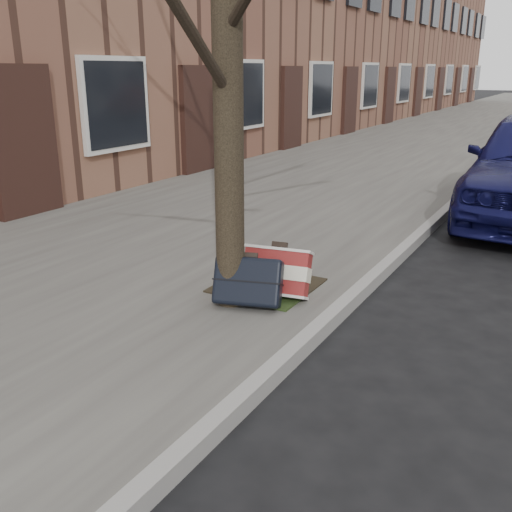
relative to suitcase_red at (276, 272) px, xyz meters
The scene contains 6 objects.
ground 2.11m from the suitcase_red, 29.56° to the right, with size 120.00×120.00×0.00m, color black.
near_sidewalk 14.10m from the suitcase_red, 97.69° to the left, with size 5.00×70.00×0.12m, color #67655E.
house_near 17.17m from the suitcase_red, 117.48° to the left, with size 6.80×40.00×7.00m, color brown.
dirt_patch 0.33m from the suitcase_red, 137.32° to the left, with size 0.85×0.85×0.01m, color black.
suitcase_red is the anchor object (origin of this frame).
suitcase_navy 0.33m from the suitcase_red, 108.20° to the right, with size 0.57×0.18×0.41m, color black.
Camera 1 is at (0.36, -3.13, 2.04)m, focal length 40.00 mm.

